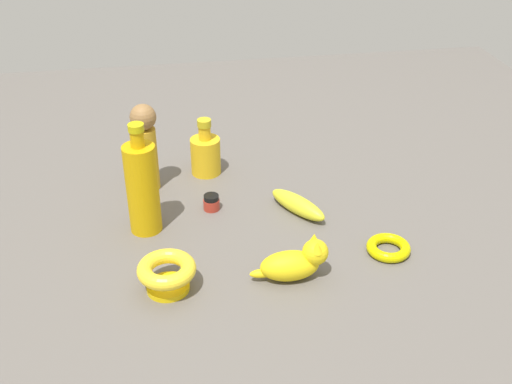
{
  "coord_description": "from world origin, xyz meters",
  "views": [
    {
      "loc": [
        1.09,
        -0.18,
        0.74
      ],
      "look_at": [
        0.0,
        0.0,
        0.07
      ],
      "focal_mm": 44.29,
      "sensor_mm": 36.0,
      "label": 1
    }
  ],
  "objects_px": {
    "bangle": "(388,248)",
    "nail_polish_jar": "(211,202)",
    "bottle_tall": "(142,187)",
    "bowl": "(167,272)",
    "cat_figurine": "(296,262)",
    "person_figure_adult": "(146,144)",
    "banana": "(298,205)",
    "bottle_short": "(206,154)"
  },
  "relations": [
    {
      "from": "bottle_tall",
      "to": "bangle",
      "type": "distance_m",
      "value": 0.5
    },
    {
      "from": "bangle",
      "to": "bottle_short",
      "type": "bearing_deg",
      "value": -139.65
    },
    {
      "from": "cat_figurine",
      "to": "bangle",
      "type": "bearing_deg",
      "value": 103.41
    },
    {
      "from": "bottle_tall",
      "to": "person_figure_adult",
      "type": "distance_m",
      "value": 0.17
    },
    {
      "from": "banana",
      "to": "bowl",
      "type": "height_order",
      "value": "bowl"
    },
    {
      "from": "bangle",
      "to": "cat_figurine",
      "type": "bearing_deg",
      "value": -76.59
    },
    {
      "from": "cat_figurine",
      "to": "banana",
      "type": "relative_size",
      "value": 0.96
    },
    {
      "from": "bottle_tall",
      "to": "person_figure_adult",
      "type": "relative_size",
      "value": 1.16
    },
    {
      "from": "cat_figurine",
      "to": "nail_polish_jar",
      "type": "xyz_separation_m",
      "value": [
        -0.26,
        -0.13,
        -0.02
      ]
    },
    {
      "from": "bottle_tall",
      "to": "person_figure_adult",
      "type": "xyz_separation_m",
      "value": [
        -0.17,
        0.01,
        0.01
      ]
    },
    {
      "from": "cat_figurine",
      "to": "person_figure_adult",
      "type": "distance_m",
      "value": 0.46
    },
    {
      "from": "bangle",
      "to": "bowl",
      "type": "xyz_separation_m",
      "value": [
        0.04,
        -0.43,
        0.03
      ]
    },
    {
      "from": "banana",
      "to": "nail_polish_jar",
      "type": "bearing_deg",
      "value": -137.11
    },
    {
      "from": "bowl",
      "to": "bottle_short",
      "type": "distance_m",
      "value": 0.43
    },
    {
      "from": "bangle",
      "to": "bowl",
      "type": "height_order",
      "value": "bowl"
    },
    {
      "from": "cat_figurine",
      "to": "person_figure_adult",
      "type": "xyz_separation_m",
      "value": [
        -0.37,
        -0.26,
        0.07
      ]
    },
    {
      "from": "bottle_tall",
      "to": "nail_polish_jar",
      "type": "relative_size",
      "value": 6.69
    },
    {
      "from": "bottle_tall",
      "to": "banana",
      "type": "distance_m",
      "value": 0.33
    },
    {
      "from": "bottle_tall",
      "to": "person_figure_adult",
      "type": "height_order",
      "value": "bottle_tall"
    },
    {
      "from": "bangle",
      "to": "banana",
      "type": "bearing_deg",
      "value": -139.47
    },
    {
      "from": "cat_figurine",
      "to": "banana",
      "type": "distance_m",
      "value": 0.22
    },
    {
      "from": "cat_figurine",
      "to": "nail_polish_jar",
      "type": "relative_size",
      "value": 4.1
    },
    {
      "from": "bangle",
      "to": "nail_polish_jar",
      "type": "relative_size",
      "value": 2.43
    },
    {
      "from": "bottle_tall",
      "to": "bottle_short",
      "type": "xyz_separation_m",
      "value": [
        -0.22,
        0.15,
        -0.05
      ]
    },
    {
      "from": "bottle_tall",
      "to": "bangle",
      "type": "height_order",
      "value": "bottle_tall"
    },
    {
      "from": "bottle_tall",
      "to": "bowl",
      "type": "distance_m",
      "value": 0.21
    },
    {
      "from": "bowl",
      "to": "person_figure_adult",
      "type": "relative_size",
      "value": 0.52
    },
    {
      "from": "banana",
      "to": "person_figure_adult",
      "type": "bearing_deg",
      "value": -150.37
    },
    {
      "from": "cat_figurine",
      "to": "bottle_short",
      "type": "distance_m",
      "value": 0.44
    },
    {
      "from": "bottle_tall",
      "to": "banana",
      "type": "xyz_separation_m",
      "value": [
        -0.01,
        0.32,
        -0.08
      ]
    },
    {
      "from": "banana",
      "to": "person_figure_adult",
      "type": "relative_size",
      "value": 0.74
    },
    {
      "from": "bangle",
      "to": "person_figure_adult",
      "type": "xyz_separation_m",
      "value": [
        -0.33,
        -0.45,
        0.1
      ]
    },
    {
      "from": "bangle",
      "to": "banana",
      "type": "xyz_separation_m",
      "value": [
        -0.17,
        -0.14,
        0.01
      ]
    },
    {
      "from": "person_figure_adult",
      "to": "bottle_short",
      "type": "distance_m",
      "value": 0.16
    },
    {
      "from": "bangle",
      "to": "bottle_short",
      "type": "height_order",
      "value": "bottle_short"
    },
    {
      "from": "nail_polish_jar",
      "to": "banana",
      "type": "bearing_deg",
      "value": 76.12
    },
    {
      "from": "person_figure_adult",
      "to": "bottle_short",
      "type": "height_order",
      "value": "person_figure_adult"
    },
    {
      "from": "bottle_tall",
      "to": "bowl",
      "type": "relative_size",
      "value": 2.25
    },
    {
      "from": "banana",
      "to": "nail_polish_jar",
      "type": "height_order",
      "value": "banana"
    },
    {
      "from": "banana",
      "to": "bowl",
      "type": "relative_size",
      "value": 1.43
    },
    {
      "from": "bangle",
      "to": "cat_figurine",
      "type": "relative_size",
      "value": 0.59
    },
    {
      "from": "bottle_tall",
      "to": "cat_figurine",
      "type": "relative_size",
      "value": 1.63
    }
  ]
}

